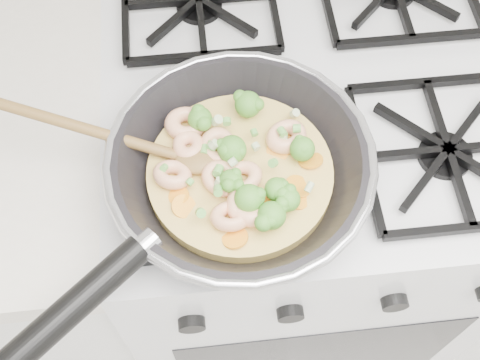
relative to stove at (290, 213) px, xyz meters
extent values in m
cube|color=silver|center=(0.00, 0.00, -0.01)|extent=(0.60, 0.60, 0.90)
cube|color=black|center=(0.00, 0.00, 0.45)|extent=(0.56, 0.56, 0.02)
torus|color=silver|center=(-0.12, -0.17, 0.52)|extent=(0.32, 0.32, 0.01)
cylinder|color=black|center=(-0.31, -0.33, 0.52)|extent=(0.16, 0.14, 0.03)
cylinder|color=#DDBF60|center=(-0.12, -0.17, 0.49)|extent=(0.22, 0.22, 0.02)
ellipsoid|color=brown|center=(-0.17, -0.16, 0.50)|extent=(0.07, 0.06, 0.02)
cylinder|color=brown|center=(-0.31, -0.11, 0.53)|extent=(0.27, 0.10, 0.08)
torus|color=#F9BF93|center=(-0.20, -0.18, 0.50)|extent=(0.06, 0.06, 0.03)
torus|color=#F9BF93|center=(-0.14, -0.19, 0.50)|extent=(0.07, 0.07, 0.02)
torus|color=#F9BF93|center=(-0.15, -0.14, 0.50)|extent=(0.06, 0.06, 0.02)
torus|color=#F9BF93|center=(-0.06, -0.14, 0.50)|extent=(0.07, 0.07, 0.02)
torus|color=#F9BF93|center=(-0.18, -0.14, 0.50)|extent=(0.05, 0.05, 0.02)
torus|color=#F9BF93|center=(-0.12, -0.23, 0.50)|extent=(0.07, 0.07, 0.03)
torus|color=#F9BF93|center=(-0.12, -0.22, 0.50)|extent=(0.06, 0.06, 0.02)
torus|color=#F9BF93|center=(-0.14, -0.24, 0.50)|extent=(0.05, 0.05, 0.03)
torus|color=#F9BF93|center=(-0.12, -0.19, 0.50)|extent=(0.07, 0.07, 0.02)
torus|color=#F9BF93|center=(-0.18, -0.10, 0.50)|extent=(0.05, 0.06, 0.03)
ellipsoid|color=#559B32|center=(-0.08, -0.21, 0.51)|extent=(0.04, 0.04, 0.03)
ellipsoid|color=#559B32|center=(-0.16, -0.11, 0.51)|extent=(0.04, 0.04, 0.03)
ellipsoid|color=#559B32|center=(-0.09, -0.25, 0.52)|extent=(0.04, 0.04, 0.03)
ellipsoid|color=#559B32|center=(-0.10, -0.09, 0.52)|extent=(0.04, 0.04, 0.03)
ellipsoid|color=#559B32|center=(-0.12, -0.22, 0.52)|extent=(0.04, 0.04, 0.03)
ellipsoid|color=#559B32|center=(-0.05, -0.16, 0.51)|extent=(0.04, 0.04, 0.03)
ellipsoid|color=#559B32|center=(-0.13, -0.15, 0.52)|extent=(0.05, 0.05, 0.03)
ellipsoid|color=#559B32|center=(-0.14, -0.20, 0.51)|extent=(0.04, 0.04, 0.03)
ellipsoid|color=#559B32|center=(-0.07, -0.23, 0.51)|extent=(0.04, 0.04, 0.03)
cylinder|color=#FF9D20|center=(-0.17, -0.15, 0.50)|extent=(0.03, 0.03, 0.01)
cylinder|color=#FF9D20|center=(-0.13, -0.15, 0.50)|extent=(0.04, 0.04, 0.01)
cylinder|color=#FF9D20|center=(-0.11, -0.21, 0.50)|extent=(0.04, 0.04, 0.00)
cylinder|color=#FF9D20|center=(-0.16, -0.16, 0.50)|extent=(0.03, 0.03, 0.01)
cylinder|color=#FF9D20|center=(-0.15, -0.18, 0.50)|extent=(0.04, 0.04, 0.01)
cylinder|color=#FF9D20|center=(-0.06, -0.12, 0.50)|extent=(0.04, 0.04, 0.01)
cylinder|color=#FF9D20|center=(-0.06, -0.20, 0.50)|extent=(0.04, 0.04, 0.01)
cylinder|color=#FF9D20|center=(-0.19, -0.21, 0.50)|extent=(0.04, 0.04, 0.01)
cylinder|color=#FF9D20|center=(-0.06, -0.22, 0.50)|extent=(0.04, 0.04, 0.01)
cylinder|color=#FF9D20|center=(-0.12, -0.23, 0.50)|extent=(0.03, 0.03, 0.01)
cylinder|color=#FF9D20|center=(-0.20, -0.20, 0.50)|extent=(0.03, 0.03, 0.01)
cylinder|color=#FF9D20|center=(-0.11, -0.22, 0.50)|extent=(0.03, 0.03, 0.01)
cylinder|color=#FF9D20|center=(-0.14, -0.26, 0.50)|extent=(0.03, 0.03, 0.01)
cylinder|color=#FF9D20|center=(-0.04, -0.17, 0.50)|extent=(0.04, 0.04, 0.01)
cylinder|color=#FF9D20|center=(-0.07, -0.15, 0.50)|extent=(0.03, 0.03, 0.01)
cylinder|color=#65B247|center=(-0.15, -0.15, 0.51)|extent=(0.01, 0.01, 0.01)
cylinder|color=#B2C88D|center=(-0.05, -0.21, 0.52)|extent=(0.01, 0.01, 0.01)
cylinder|color=#65B247|center=(-0.07, -0.14, 0.52)|extent=(0.01, 0.01, 0.01)
cylinder|color=#65B247|center=(-0.16, -0.15, 0.51)|extent=(0.01, 0.01, 0.01)
cylinder|color=#B2C88D|center=(-0.10, -0.15, 0.51)|extent=(0.01, 0.01, 0.01)
cylinder|color=#B2C88D|center=(-0.07, -0.14, 0.51)|extent=(0.01, 0.01, 0.01)
cylinder|color=#65B247|center=(-0.05, -0.14, 0.52)|extent=(0.01, 0.01, 0.01)
cylinder|color=#B2C88D|center=(-0.13, -0.18, 0.52)|extent=(0.01, 0.01, 0.01)
cylinder|color=#65B247|center=(-0.21, -0.17, 0.52)|extent=(0.01, 0.01, 0.01)
cylinder|color=#B2C88D|center=(-0.15, -0.15, 0.52)|extent=(0.01, 0.01, 0.01)
cylinder|color=#65B247|center=(-0.15, -0.21, 0.52)|extent=(0.01, 0.01, 0.01)
cylinder|color=#65B247|center=(-0.13, -0.12, 0.52)|extent=(0.01, 0.01, 0.01)
cylinder|color=#65B247|center=(-0.08, -0.18, 0.52)|extent=(0.01, 0.01, 0.01)
cylinder|color=#65B247|center=(-0.17, -0.23, 0.52)|extent=(0.01, 0.01, 0.01)
cylinder|color=#B2C88D|center=(-0.14, -0.11, 0.52)|extent=(0.01, 0.01, 0.01)
cylinder|color=#B2C88D|center=(-0.05, -0.11, 0.51)|extent=(0.01, 0.01, 0.01)
cylinder|color=#B2C88D|center=(-0.15, -0.20, 0.52)|extent=(0.01, 0.01, 0.01)
cylinder|color=#65B247|center=(-0.15, -0.18, 0.52)|extent=(0.01, 0.01, 0.01)
cylinder|color=#65B247|center=(-0.18, -0.19, 0.51)|extent=(0.01, 0.01, 0.01)
cylinder|color=#65B247|center=(-0.10, -0.13, 0.51)|extent=(0.01, 0.01, 0.01)
camera|label=1|loc=(-0.16, -0.53, 1.13)|focal=45.70mm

